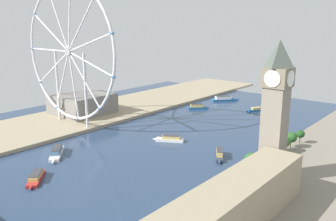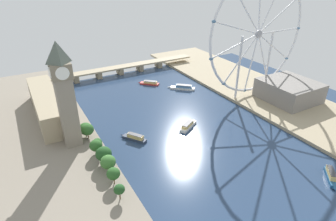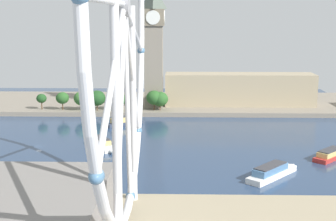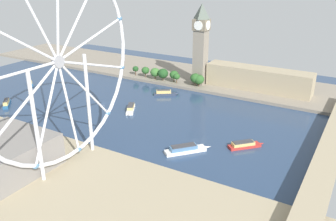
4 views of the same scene
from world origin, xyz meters
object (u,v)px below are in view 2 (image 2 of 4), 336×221
clock_tower (65,94)px  riverside_hall (289,90)px  tour_boat_3 (150,83)px  tour_boat_6 (188,125)px  parliament_block (47,105)px  tour_boat_2 (183,87)px  river_bridge (120,68)px  ferris_wheel (258,35)px  tour_boat_1 (331,176)px  tour_boat_4 (134,137)px

clock_tower → riverside_hall: size_ratio=1.55×
tour_boat_3 → tour_boat_6: bearing=125.9°
parliament_block → tour_boat_2: (153.62, -4.24, -12.15)m
river_bridge → tour_boat_6: bearing=-89.1°
clock_tower → riverside_hall: (225.48, -28.80, -33.92)m
ferris_wheel → tour_boat_1: bearing=-111.4°
parliament_block → ferris_wheel: size_ratio=0.82×
tour_boat_2 → tour_boat_4: 121.55m
tour_boat_4 → tour_boat_6: tour_boat_4 is taller
clock_tower → tour_boat_1: size_ratio=4.27×
ferris_wheel → clock_tower: bearing=-179.4°
parliament_block → riverside_hall: size_ratio=1.98×
clock_tower → parliament_block: clock_tower is taller
parliament_block → tour_boat_4: parliament_block is taller
river_bridge → tour_boat_2: size_ratio=7.63×
parliament_block → tour_boat_6: size_ratio=4.20×
river_bridge → tour_boat_1: 282.62m
tour_boat_4 → tour_boat_6: (51.99, -5.36, -0.23)m
river_bridge → tour_boat_3: river_bridge is taller
riverside_hall → tour_boat_1: size_ratio=2.75×
tour_boat_3 → tour_boat_2: bearing=173.9°
parliament_block → tour_boat_3: 129.39m
tour_boat_2 → tour_boat_3: (-28.24, 33.66, -0.34)m
tour_boat_3 → river_bridge: bearing=-27.7°
parliament_block → tour_boat_3: bearing=13.2°
tour_boat_2 → tour_boat_4: tour_boat_4 is taller
tour_boat_2 → tour_boat_4: (-96.25, -74.23, 0.08)m
riverside_hall → tour_boat_4: size_ratio=2.31×
ferris_wheel → tour_boat_3: size_ratio=5.68×
tour_boat_6 → tour_boat_3: bearing=52.2°
river_bridge → tour_boat_3: (18.52, -55.68, -5.79)m
ferris_wheel → tour_boat_3: 140.65m
clock_tower → tour_boat_3: (115.28, 91.52, -45.17)m
tour_boat_1 → tour_boat_2: size_ratio=0.68×
ferris_wheel → tour_boat_4: bearing=-173.1°
clock_tower → tour_boat_4: clock_tower is taller
ferris_wheel → tour_boat_4: (-152.46, -18.58, -67.96)m
tour_boat_2 → parliament_block: bearing=40.0°
parliament_block → clock_tower: bearing=-80.8°
clock_tower → river_bridge: size_ratio=0.38×
ferris_wheel → tour_boat_2: (-56.21, 55.65, -68.04)m
tour_boat_1 → tour_boat_2: 188.65m
clock_tower → riverside_hall: bearing=-7.3°
tour_boat_2 → clock_tower: bearing=63.5°
ferris_wheel → tour_boat_2: ferris_wheel is taller
parliament_block → tour_boat_4: size_ratio=4.56×
tour_boat_1 → tour_boat_6: 119.28m
ferris_wheel → riverside_hall: bearing=-50.3°
river_bridge → ferris_wheel: bearing=-54.6°
clock_tower → tour_boat_4: 67.13m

